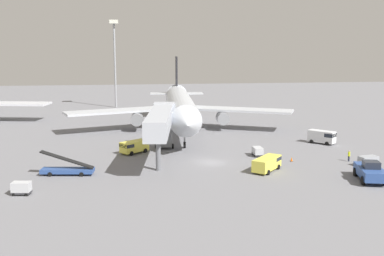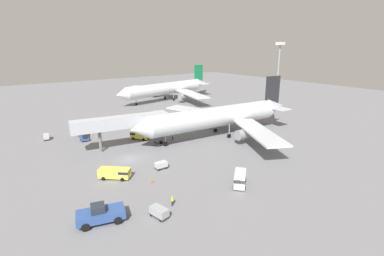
% 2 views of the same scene
% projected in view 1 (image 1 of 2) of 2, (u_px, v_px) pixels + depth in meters
% --- Properties ---
extents(ground_plane, '(300.00, 300.00, 0.00)m').
position_uv_depth(ground_plane, '(211.00, 162.00, 68.39)').
color(ground_plane, slate).
extents(airplane_at_gate, '(47.04, 49.09, 14.76)m').
position_uv_depth(airplane_at_gate, '(180.00, 106.00, 93.13)').
color(airplane_at_gate, silver).
rests_on(airplane_at_gate, ground).
extents(jet_bridge, '(6.31, 22.24, 7.74)m').
position_uv_depth(jet_bridge, '(161.00, 121.00, 69.18)').
color(jet_bridge, '#B2B7C1').
rests_on(jet_bridge, ground).
extents(pushback_tug, '(4.24, 6.80, 2.65)m').
position_uv_depth(pushback_tug, '(370.00, 171.00, 58.73)').
color(pushback_tug, '#2D4C8E').
rests_on(pushback_tug, ground).
extents(belt_loader_truck, '(7.17, 2.87, 3.29)m').
position_uv_depth(belt_loader_truck, '(67.00, 169.00, 61.62)').
color(belt_loader_truck, '#2D4C8E').
rests_on(belt_loader_truck, ground).
extents(service_van_far_center, '(4.51, 4.70, 2.32)m').
position_uv_depth(service_van_far_center, '(322.00, 136.00, 81.42)').
color(service_van_far_center, silver).
rests_on(service_van_far_center, ground).
extents(service_van_far_right, '(5.20, 5.52, 1.91)m').
position_uv_depth(service_van_far_right, '(267.00, 163.00, 63.55)').
color(service_van_far_right, '#E5DB4C').
rests_on(service_van_far_right, ground).
extents(service_van_rear_right, '(4.88, 4.47, 1.98)m').
position_uv_depth(service_van_rear_right, '(134.00, 146.00, 74.12)').
color(service_van_rear_right, '#E5DB4C').
rests_on(service_van_rear_right, ground).
extents(baggage_cart_mid_right, '(2.25, 1.55, 1.51)m').
position_uv_depth(baggage_cart_mid_right, '(21.00, 188.00, 53.21)').
color(baggage_cart_mid_right, '#38383D').
rests_on(baggage_cart_mid_right, ground).
extents(baggage_cart_mid_left, '(2.96, 1.98, 1.46)m').
position_uv_depth(baggage_cart_mid_left, '(368.00, 161.00, 66.13)').
color(baggage_cart_mid_left, '#38383D').
rests_on(baggage_cart_mid_left, ground).
extents(baggage_cart_outer_right, '(1.38, 2.34, 1.39)m').
position_uv_depth(baggage_cart_outer_right, '(258.00, 151.00, 72.31)').
color(baggage_cart_outer_right, '#38383D').
rests_on(baggage_cart_outer_right, ground).
extents(ground_crew_worker_foreground, '(0.44, 0.44, 1.67)m').
position_uv_depth(ground_crew_worker_foreground, '(349.00, 156.00, 68.88)').
color(ground_crew_worker_foreground, '#1E2333').
rests_on(ground_crew_worker_foreground, ground).
extents(ground_crew_worker_midground, '(0.46, 0.46, 1.78)m').
position_uv_depth(ground_crew_worker_midground, '(164.00, 139.00, 81.40)').
color(ground_crew_worker_midground, '#1E2333').
rests_on(ground_crew_worker_midground, ground).
extents(safety_cone_alpha, '(0.42, 0.42, 0.64)m').
position_uv_depth(safety_cone_alpha, '(292.00, 159.00, 68.99)').
color(safety_cone_alpha, black).
rests_on(safety_cone_alpha, ground).
extents(apron_light_mast, '(2.40, 2.40, 24.43)m').
position_uv_depth(apron_light_mast, '(114.00, 47.00, 128.48)').
color(apron_light_mast, '#93969B').
rests_on(apron_light_mast, ground).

